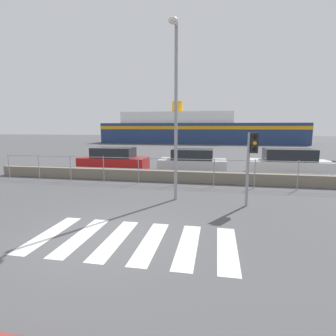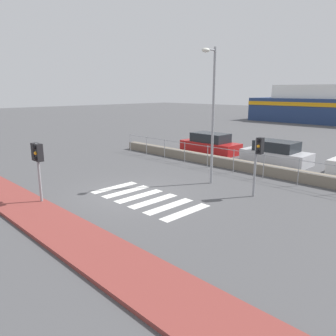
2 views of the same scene
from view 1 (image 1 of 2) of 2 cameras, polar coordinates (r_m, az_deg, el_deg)
ground_plane at (r=6.98m, az=-14.65°, el=-14.51°), size 160.00×160.00×0.00m
crosswalk at (r=6.67m, az=-7.67°, el=-15.37°), size 4.95×2.40×0.01m
seawall at (r=13.49m, az=-1.64°, el=-1.62°), size 18.10×0.55×0.54m
harbor_fence at (r=12.55m, az=-2.50°, el=0.27°), size 16.33×0.04×1.32m
traffic_light_far at (r=9.32m, az=17.80°, el=3.18°), size 0.34×0.32×2.55m
streetlamp at (r=9.62m, az=1.61°, el=15.72°), size 0.32×0.93×6.33m
ferry_boat at (r=45.08m, az=6.04°, el=8.22°), size 33.04×6.56×7.01m
parked_car_red at (r=17.47m, az=-11.73°, el=1.72°), size 4.39×1.80×1.42m
parked_car_silver at (r=16.24m, az=5.34°, el=1.30°), size 4.10×1.88×1.40m
parked_car_white at (r=16.68m, az=24.68°, el=0.88°), size 4.50×1.84×1.50m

